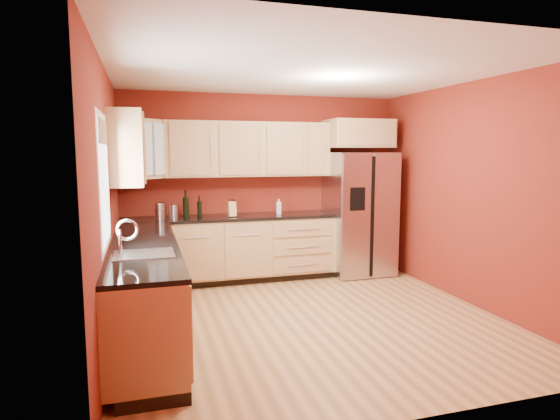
% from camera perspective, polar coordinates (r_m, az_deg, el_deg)
% --- Properties ---
extents(floor, '(4.00, 4.00, 0.00)m').
position_cam_1_polar(floor, '(5.19, 3.65, -13.09)').
color(floor, olive).
rests_on(floor, ground).
extents(ceiling, '(4.00, 4.00, 0.00)m').
position_cam_1_polar(ceiling, '(4.94, 3.90, 16.53)').
color(ceiling, silver).
rests_on(ceiling, wall_back).
extents(wall_back, '(4.00, 0.04, 2.60)m').
position_cam_1_polar(wall_back, '(6.80, -2.05, 2.97)').
color(wall_back, maroon).
rests_on(wall_back, floor).
extents(wall_front, '(4.00, 0.04, 2.60)m').
position_cam_1_polar(wall_front, '(3.11, 16.56, -2.26)').
color(wall_front, maroon).
rests_on(wall_front, floor).
extents(wall_left, '(0.04, 4.00, 2.60)m').
position_cam_1_polar(wall_left, '(4.61, -20.27, 0.56)').
color(wall_left, maroon).
rests_on(wall_left, floor).
extents(wall_right, '(0.04, 4.00, 2.60)m').
position_cam_1_polar(wall_right, '(5.89, 22.37, 1.80)').
color(wall_right, maroon).
rests_on(wall_right, floor).
extents(base_cabinets_back, '(2.90, 0.60, 0.88)m').
position_cam_1_polar(base_cabinets_back, '(6.51, -6.06, -4.89)').
color(base_cabinets_back, tan).
rests_on(base_cabinets_back, floor).
extents(base_cabinets_left, '(0.60, 2.80, 0.88)m').
position_cam_1_polar(base_cabinets_left, '(4.77, -16.17, -9.63)').
color(base_cabinets_left, tan).
rests_on(base_cabinets_left, floor).
extents(countertop_back, '(2.90, 0.62, 0.04)m').
position_cam_1_polar(countertop_back, '(6.42, -6.10, -0.89)').
color(countertop_back, black).
rests_on(countertop_back, base_cabinets_back).
extents(countertop_left, '(0.62, 2.80, 0.04)m').
position_cam_1_polar(countertop_left, '(4.66, -16.25, -4.20)').
color(countertop_left, black).
rests_on(countertop_left, base_cabinets_left).
extents(upper_cabinets_back, '(2.30, 0.33, 0.75)m').
position_cam_1_polar(upper_cabinets_back, '(6.56, -3.84, 7.40)').
color(upper_cabinets_back, tan).
rests_on(upper_cabinets_back, wall_back).
extents(upper_cabinets_left, '(0.33, 1.35, 0.75)m').
position_cam_1_polar(upper_cabinets_left, '(5.30, -18.21, 7.13)').
color(upper_cabinets_left, tan).
rests_on(upper_cabinets_left, wall_left).
extents(corner_upper_cabinet, '(0.67, 0.67, 0.75)m').
position_cam_1_polar(corner_upper_cabinet, '(6.24, -16.43, 7.14)').
color(corner_upper_cabinet, tan).
rests_on(corner_upper_cabinet, wall_back).
extents(over_fridge_cabinet, '(0.92, 0.60, 0.40)m').
position_cam_1_polar(over_fridge_cabinet, '(6.97, 9.51, 9.15)').
color(over_fridge_cabinet, tan).
rests_on(over_fridge_cabinet, wall_back).
extents(refrigerator, '(0.90, 0.75, 1.78)m').
position_cam_1_polar(refrigerator, '(6.96, 9.59, -0.42)').
color(refrigerator, '#B4B4B9').
rests_on(refrigerator, floor).
extents(window, '(0.03, 0.90, 1.00)m').
position_cam_1_polar(window, '(4.09, -20.60, 3.29)').
color(window, white).
rests_on(window, wall_left).
extents(sink_faucet, '(0.50, 0.42, 0.30)m').
position_cam_1_polar(sink_faucet, '(4.13, -16.30, -3.21)').
color(sink_faucet, white).
rests_on(sink_faucet, countertop_left).
extents(canister_left, '(0.15, 0.15, 0.19)m').
position_cam_1_polar(canister_left, '(6.26, -12.80, -0.20)').
color(canister_left, '#B4B4B9').
rests_on(canister_left, countertop_back).
extents(canister_right, '(0.14, 0.14, 0.21)m').
position_cam_1_polar(canister_right, '(6.28, -14.39, -0.11)').
color(canister_right, '#B4B4B9').
rests_on(canister_right, countertop_back).
extents(wine_bottle_a, '(0.07, 0.07, 0.29)m').
position_cam_1_polar(wine_bottle_a, '(6.38, -9.79, 0.48)').
color(wine_bottle_a, black).
rests_on(wine_bottle_a, countertop_back).
extents(wine_bottle_b, '(0.10, 0.10, 0.37)m').
position_cam_1_polar(wine_bottle_b, '(6.34, -11.40, 0.77)').
color(wine_bottle_b, black).
rests_on(wine_bottle_b, countertop_back).
extents(knife_block, '(0.11, 0.10, 0.20)m').
position_cam_1_polar(knife_block, '(6.34, -5.88, 0.10)').
color(knife_block, tan).
rests_on(knife_block, countertop_back).
extents(soap_dispenser, '(0.08, 0.08, 0.21)m').
position_cam_1_polar(soap_dispenser, '(6.59, -0.15, 0.44)').
color(soap_dispenser, white).
rests_on(soap_dispenser, countertop_back).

